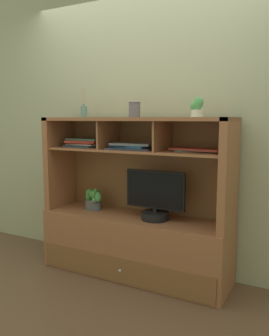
{
  "coord_description": "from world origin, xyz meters",
  "views": [
    {
      "loc": [
        1.45,
        -2.69,
        1.39
      ],
      "look_at": [
        0.0,
        0.0,
        0.97
      ],
      "focal_mm": 38.02,
      "sensor_mm": 36.0,
      "label": 1
    }
  ],
  "objects_px": {
    "media_console": "(135,227)",
    "potted_orchid": "(96,203)",
    "potted_fern": "(92,200)",
    "magazine_stack_left": "(86,143)",
    "diffuser_bottle": "(84,111)",
    "potted_succulent": "(197,108)",
    "ceramic_vase": "(135,109)",
    "magazine_stack_centre": "(197,150)",
    "tv_monitor": "(155,200)",
    "magazine_stack_right": "(132,146)"
  },
  "relations": [
    {
      "from": "media_console",
      "to": "potted_orchid",
      "type": "xyz_separation_m",
      "value": [
        -0.42,
        0.0,
        0.18
      ]
    },
    {
      "from": "potted_fern",
      "to": "magazine_stack_left",
      "type": "height_order",
      "value": "magazine_stack_left"
    },
    {
      "from": "diffuser_bottle",
      "to": "potted_succulent",
      "type": "distance_m",
      "value": 1.1
    },
    {
      "from": "magazine_stack_left",
      "to": "ceramic_vase",
      "type": "distance_m",
      "value": 0.62
    },
    {
      "from": "magazine_stack_centre",
      "to": "ceramic_vase",
      "type": "height_order",
      "value": "ceramic_vase"
    },
    {
      "from": "diffuser_bottle",
      "to": "potted_succulent",
      "type": "relative_size",
      "value": 1.69
    },
    {
      "from": "media_console",
      "to": "tv_monitor",
      "type": "bearing_deg",
      "value": -9.34
    },
    {
      "from": "media_console",
      "to": "magazine_stack_left",
      "type": "bearing_deg",
      "value": 176.97
    },
    {
      "from": "tv_monitor",
      "to": "magazine_stack_right",
      "type": "bearing_deg",
      "value": 176.64
    },
    {
      "from": "diffuser_bottle",
      "to": "potted_succulent",
      "type": "height_order",
      "value": "diffuser_bottle"
    },
    {
      "from": "media_console",
      "to": "ceramic_vase",
      "type": "height_order",
      "value": "ceramic_vase"
    },
    {
      "from": "potted_orchid",
      "to": "magazine_stack_left",
      "type": "height_order",
      "value": "magazine_stack_left"
    },
    {
      "from": "potted_fern",
      "to": "ceramic_vase",
      "type": "distance_m",
      "value": 0.96
    },
    {
      "from": "tv_monitor",
      "to": "magazine_stack_centre",
      "type": "xyz_separation_m",
      "value": [
        0.33,
        0.08,
        0.43
      ]
    },
    {
      "from": "magazine_stack_left",
      "to": "diffuser_bottle",
      "type": "bearing_deg",
      "value": -137.73
    },
    {
      "from": "potted_succulent",
      "to": "ceramic_vase",
      "type": "distance_m",
      "value": 0.55
    },
    {
      "from": "potted_fern",
      "to": "magazine_stack_left",
      "type": "bearing_deg",
      "value": 168.43
    },
    {
      "from": "tv_monitor",
      "to": "potted_orchid",
      "type": "distance_m",
      "value": 0.64
    },
    {
      "from": "media_console",
      "to": "diffuser_bottle",
      "type": "relative_size",
      "value": 6.4
    },
    {
      "from": "tv_monitor",
      "to": "magazine_stack_centre",
      "type": "bearing_deg",
      "value": 12.96
    },
    {
      "from": "media_console",
      "to": "magazine_stack_right",
      "type": "height_order",
      "value": "media_console"
    },
    {
      "from": "potted_succulent",
      "to": "potted_orchid",
      "type": "bearing_deg",
      "value": 179.72
    },
    {
      "from": "ceramic_vase",
      "to": "magazine_stack_right",
      "type": "bearing_deg",
      "value": -141.67
    },
    {
      "from": "media_console",
      "to": "magazine_stack_centre",
      "type": "height_order",
      "value": "media_console"
    },
    {
      "from": "potted_fern",
      "to": "magazine_stack_right",
      "type": "distance_m",
      "value": 0.69
    },
    {
      "from": "tv_monitor",
      "to": "magazine_stack_right",
      "type": "height_order",
      "value": "magazine_stack_right"
    },
    {
      "from": "magazine_stack_centre",
      "to": "ceramic_vase",
      "type": "relative_size",
      "value": 3.24
    },
    {
      "from": "ceramic_vase",
      "to": "potted_succulent",
      "type": "bearing_deg",
      "value": 0.75
    },
    {
      "from": "diffuser_bottle",
      "to": "ceramic_vase",
      "type": "height_order",
      "value": "diffuser_bottle"
    },
    {
      "from": "potted_orchid",
      "to": "media_console",
      "type": "bearing_deg",
      "value": -0.55
    },
    {
      "from": "magazine_stack_centre",
      "to": "diffuser_bottle",
      "type": "bearing_deg",
      "value": -178.96
    },
    {
      "from": "tv_monitor",
      "to": "magazine_stack_right",
      "type": "relative_size",
      "value": 1.22
    },
    {
      "from": "potted_orchid",
      "to": "magazine_stack_right",
      "type": "height_order",
      "value": "magazine_stack_right"
    },
    {
      "from": "media_console",
      "to": "ceramic_vase",
      "type": "xyz_separation_m",
      "value": [
        0.0,
        -0.01,
        1.04
      ]
    },
    {
      "from": "media_console",
      "to": "diffuser_bottle",
      "type": "height_order",
      "value": "diffuser_bottle"
    },
    {
      "from": "potted_orchid",
      "to": "magazine_stack_left",
      "type": "relative_size",
      "value": 0.49
    },
    {
      "from": "potted_orchid",
      "to": "potted_fern",
      "type": "xyz_separation_m",
      "value": [
        -0.05,
        0.01,
        0.02
      ]
    },
    {
      "from": "magazine_stack_centre",
      "to": "ceramic_vase",
      "type": "bearing_deg",
      "value": -174.87
    },
    {
      "from": "tv_monitor",
      "to": "diffuser_bottle",
      "type": "xyz_separation_m",
      "value": [
        -0.76,
        0.06,
        0.75
      ]
    },
    {
      "from": "magazine_stack_left",
      "to": "diffuser_bottle",
      "type": "xyz_separation_m",
      "value": [
        -0.01,
        -0.01,
        0.29
      ]
    },
    {
      "from": "magazine_stack_centre",
      "to": "tv_monitor",
      "type": "bearing_deg",
      "value": -167.04
    },
    {
      "from": "potted_orchid",
      "to": "magazine_stack_right",
      "type": "distance_m",
      "value": 0.68
    },
    {
      "from": "magazine_stack_centre",
      "to": "magazine_stack_right",
      "type": "relative_size",
      "value": 0.99
    },
    {
      "from": "media_console",
      "to": "potted_fern",
      "type": "height_order",
      "value": "media_console"
    },
    {
      "from": "media_console",
      "to": "tv_monitor",
      "type": "xyz_separation_m",
      "value": [
        0.21,
        -0.03,
        0.28
      ]
    },
    {
      "from": "magazine_stack_right",
      "to": "diffuser_bottle",
      "type": "distance_m",
      "value": 0.62
    },
    {
      "from": "magazine_stack_right",
      "to": "diffuser_bottle",
      "type": "height_order",
      "value": "diffuser_bottle"
    },
    {
      "from": "magazine_stack_right",
      "to": "ceramic_vase",
      "type": "bearing_deg",
      "value": 38.33
    },
    {
      "from": "tv_monitor",
      "to": "diffuser_bottle",
      "type": "height_order",
      "value": "diffuser_bottle"
    },
    {
      "from": "magazine_stack_centre",
      "to": "magazine_stack_right",
      "type": "xyz_separation_m",
      "value": [
        -0.56,
        -0.06,
        0.01
      ]
    }
  ]
}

